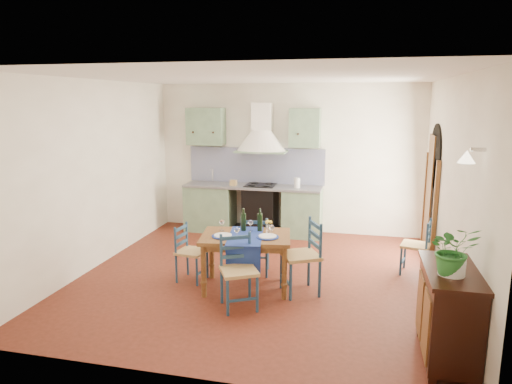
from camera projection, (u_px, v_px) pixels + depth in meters
floor at (258, 277)px, 6.56m from camera, size 5.00×5.00×0.00m
back_wall at (261, 178)px, 8.64m from camera, size 5.00×0.96×2.80m
right_wall at (447, 190)px, 6.00m from camera, size 0.26×5.00×2.80m
left_wall at (95, 175)px, 6.84m from camera, size 0.04×5.00×2.80m
ceiling at (258, 76)px, 6.00m from camera, size 5.00×5.00×0.01m
dining_table at (246, 241)px, 6.05m from camera, size 1.28×1.00×1.06m
chair_near at (238, 271)px, 5.54m from camera, size 0.57×0.57×0.90m
chair_far at (255, 244)px, 6.59m from camera, size 0.47×0.47×0.88m
chair_left at (190, 252)px, 6.37m from camera, size 0.42×0.42×0.80m
chair_right at (303, 256)px, 5.94m from camera, size 0.62×0.62×0.98m
chair_spare at (418, 246)px, 6.59m from camera, size 0.47×0.47×0.82m
sideboard at (448, 311)px, 4.38m from camera, size 0.50×1.05×0.94m
potted_plant at (453, 250)px, 4.12m from camera, size 0.48×0.44×0.47m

